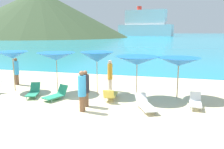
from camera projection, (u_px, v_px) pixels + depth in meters
ground_plane at (120, 76)px, 19.81m from camera, size 50.00×100.00×0.30m
ocean_water at (169, 35)px, 228.54m from camera, size 650.00×440.00×0.02m
headland_hill at (40, 14)px, 141.47m from camera, size 107.86×107.86×28.17m
umbrella_0 at (13, 55)px, 13.79m from camera, size 1.97×1.97×2.38m
umbrella_1 at (56, 56)px, 13.44m from camera, size 2.41×2.41×2.35m
umbrella_2 at (97, 57)px, 12.93m from camera, size 1.90×1.90×2.43m
umbrella_3 at (137, 61)px, 12.21m from camera, size 2.44×2.44×2.27m
umbrella_4 at (179, 62)px, 12.33m from camera, size 2.32×2.32×2.19m
lounge_chair_0 at (145, 104)px, 10.70m from camera, size 1.26×1.80×0.60m
lounge_chair_1 at (33, 92)px, 12.84m from camera, size 0.96×1.48×0.69m
lounge_chair_2 at (195, 102)px, 11.00m from camera, size 0.59×1.32×0.64m
lounge_chair_3 at (110, 94)px, 12.16m from camera, size 0.67×1.55×0.71m
lounge_chair_4 at (56, 94)px, 12.31m from camera, size 1.07×1.49×0.70m
beachgoer_0 at (82, 90)px, 10.32m from camera, size 0.36×0.36×1.86m
beachgoer_1 at (16, 71)px, 15.59m from camera, size 0.35×0.35×1.82m
beachgoer_2 at (85, 88)px, 11.05m from camera, size 0.37×0.37×1.75m
beachgoer_3 at (110, 74)px, 13.90m from camera, size 0.30×0.30×1.88m
cruise_ship at (145, 25)px, 184.80m from camera, size 43.83×17.86×23.22m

